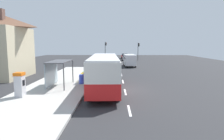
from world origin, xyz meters
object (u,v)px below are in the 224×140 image
ticket_machine (20,84)px  traffic_light_far_side (106,48)px  recycling_bin_green (85,76)px  sedan_near (126,57)px  bus_shelter (57,67)px  recycling_bin_blue (82,79)px  traffic_light_near_side (138,49)px  white_van (130,60)px  recycling_bin_orange (84,77)px  recycling_bin_yellow (83,78)px  bus (104,71)px  sedan_far (125,56)px

ticket_machine → traffic_light_far_side: (5.08, 37.25, 2.06)m
ticket_machine → recycling_bin_green: ticket_machine is taller
sedan_near → bus_shelter: bearing=-104.5°
recycling_bin_blue → traffic_light_near_side: traffic_light_near_side is taller
recycling_bin_blue → recycling_bin_green: (0.00, 2.10, 0.00)m
recycling_bin_blue → bus_shelter: 2.93m
ticket_machine → white_van: bearing=65.8°
white_van → recycling_bin_orange: bearing=-111.4°
ticket_machine → recycling_bin_green: 8.41m
ticket_machine → recycling_bin_yellow: size_ratio=2.04×
recycling_bin_orange → recycling_bin_green: (0.00, 0.70, 0.00)m
recycling_bin_orange → traffic_light_far_side: 30.69m
white_van → sedan_near: bearing=89.6°
white_van → ticket_machine: size_ratio=2.71×
traffic_light_near_side → sedan_near: bearing=158.6°
white_van → recycling_bin_orange: 17.57m
bus_shelter → sedan_near: bearing=75.5°
recycling_bin_orange → traffic_light_near_side: bearing=71.9°
white_van → bus_shelter: size_ratio=1.31×
bus → traffic_light_near_side: traffic_light_near_side is taller
white_van → sedan_near: 14.68m
sedan_near → recycling_bin_blue: 33.06m
recycling_bin_green → traffic_light_far_side: (1.10, 29.86, 2.57)m
ticket_machine → traffic_light_near_side: size_ratio=0.42×
traffic_light_far_side → sedan_far: bearing=50.4°
white_van → bus: bearing=-101.2°
sedan_near → traffic_light_near_side: traffic_light_near_side is taller
sedan_far → ticket_machine: bearing=-103.5°
recycling_bin_yellow → traffic_light_far_side: bearing=88.0°
sedan_far → recycling_bin_blue: size_ratio=4.68×
sedan_far → recycling_bin_green: bearing=-100.1°
ticket_machine → recycling_bin_blue: size_ratio=2.04×
sedan_near → sedan_far: bearing=90.0°
recycling_bin_orange → bus_shelter: 3.75m
sedan_far → recycling_bin_blue: (-6.50, -38.49, -0.14)m
recycling_bin_yellow → bus_shelter: bearing=-138.4°
traffic_light_near_side → recycling_bin_orange: bearing=-108.1°
recycling_bin_orange → recycling_bin_green: 0.70m
bus_shelter → bus: bearing=-8.8°
sedan_near → ticket_machine: size_ratio=2.30×
sedan_far → recycling_bin_orange: sedan_far is taller
sedan_far → bus_shelter: 40.72m
recycling_bin_yellow → recycling_bin_green: same height
recycling_bin_blue → recycling_bin_orange: size_ratio=1.00×
traffic_light_near_side → bus_shelter: bearing=-110.2°
white_van → recycling_bin_green: bearing=-112.2°
traffic_light_near_side → bus_shelter: traffic_light_near_side is taller
traffic_light_near_side → recycling_bin_yellow: bearing=-107.7°
ticket_machine → bus_shelter: (1.76, 4.02, 0.93)m
ticket_machine → traffic_light_near_side: (13.68, 36.45, 1.93)m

